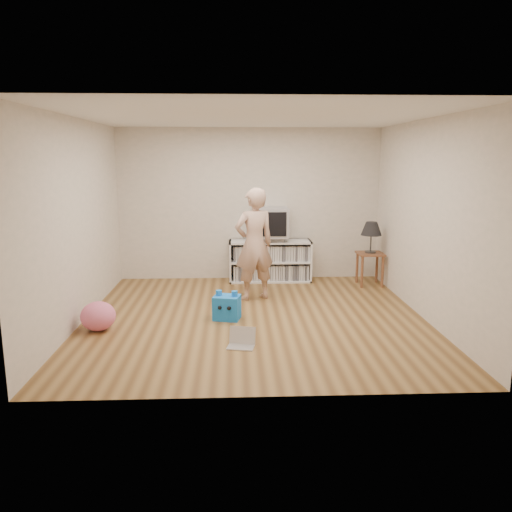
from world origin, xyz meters
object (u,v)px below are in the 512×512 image
object	(u,v)px
plush_blue	(227,307)
plush_pink	(98,316)
media_unit	(270,261)
side_table	(370,261)
dvd_deck	(270,239)
crt_tv	(270,222)
table_lamp	(371,229)
person	(254,244)
laptop	(242,341)

from	to	relation	value
plush_blue	plush_pink	bearing A→B (deg)	-154.29
media_unit	side_table	size ratio (longest dim) A/B	2.55
dvd_deck	crt_tv	xyz separation A→B (m)	(0.00, -0.00, 0.29)
dvd_deck	plush_blue	distance (m)	2.26
crt_tv	side_table	world-z (taller)	crt_tv
side_table	media_unit	bearing A→B (deg)	166.78
side_table	table_lamp	distance (m)	0.53
plush_blue	person	bearing A→B (deg)	79.84
dvd_deck	person	world-z (taller)	person
laptop	plush_pink	xyz separation A→B (m)	(-1.76, 0.60, 0.12)
crt_tv	side_table	xyz separation A→B (m)	(1.64, -0.37, -0.60)
table_lamp	laptop	bearing A→B (deg)	-129.26
dvd_deck	person	distance (m)	1.17
crt_tv	plush_pink	distance (m)	3.45
dvd_deck	plush_pink	xyz separation A→B (m)	(-2.30, -2.43, -0.55)
laptop	dvd_deck	bearing A→B (deg)	91.65
dvd_deck	laptop	xyz separation A→B (m)	(-0.54, -3.03, -0.68)
side_table	dvd_deck	bearing A→B (deg)	167.30
laptop	crt_tv	bearing A→B (deg)	91.64
plush_blue	table_lamp	bearing A→B (deg)	48.50
plush_blue	plush_pink	distance (m)	1.62
dvd_deck	laptop	world-z (taller)	dvd_deck
table_lamp	person	world-z (taller)	person
crt_tv	plush_pink	bearing A→B (deg)	-133.43
side_table	plush_blue	world-z (taller)	side_table
media_unit	laptop	world-z (taller)	media_unit
table_lamp	plush_blue	bearing A→B (deg)	-144.24
dvd_deck	side_table	distance (m)	1.71
plush_pink	table_lamp	bearing A→B (deg)	27.63
media_unit	plush_blue	bearing A→B (deg)	-108.98
dvd_deck	person	xyz separation A→B (m)	(-0.32, -1.12, 0.10)
crt_tv	plush_blue	xyz separation A→B (m)	(-0.72, -2.06, -0.85)
side_table	plush_blue	xyz separation A→B (m)	(-2.36, -1.70, -0.25)
side_table	crt_tv	bearing A→B (deg)	167.41
dvd_deck	media_unit	bearing A→B (deg)	90.00
dvd_deck	side_table	size ratio (longest dim) A/B	0.82
table_lamp	person	distance (m)	2.10
person	media_unit	bearing A→B (deg)	-126.32
crt_tv	side_table	size ratio (longest dim) A/B	1.09
side_table	person	bearing A→B (deg)	-158.98
crt_tv	person	world-z (taller)	person
plush_blue	plush_pink	size ratio (longest dim) A/B	0.91
table_lamp	plush_pink	distance (m)	4.51
media_unit	dvd_deck	distance (m)	0.39
side_table	person	xyz separation A→B (m)	(-1.96, -0.75, 0.42)
side_table	laptop	distance (m)	3.46
laptop	plush_pink	bearing A→B (deg)	172.85
side_table	table_lamp	bearing A→B (deg)	0.00
laptop	plush_pink	distance (m)	1.87
table_lamp	laptop	distance (m)	3.55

